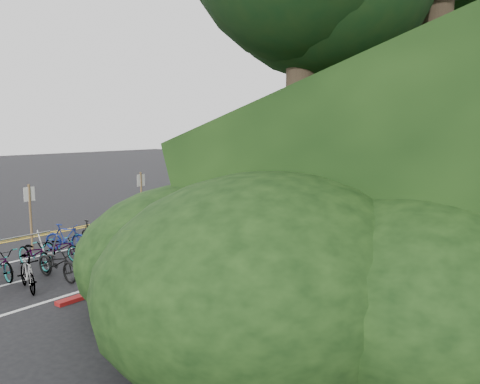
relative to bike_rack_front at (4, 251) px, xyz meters
The scene contains 9 objects.
ground 3.36m from the bike_rack_front, 146.04° to the left, with size 120.00×120.00×0.00m, color black.
road_markings 12.12m from the bike_rack_front, 99.81° to the left, with size 7.47×80.00×0.01m.
red_curb 14.16m from the bike_rack_front, 77.71° to the left, with size 0.25×28.00×0.10m, color maroon.
bike_rack_front is the anchor object (origin of this frame).
bike_racks_rest 14.82m from the bike_rack_front, 88.81° to the left, with size 1.14×23.00×1.17m.
signpost_near 3.43m from the bike_rack_front, 139.64° to the left, with size 0.08×0.40×2.38m.
signposts_rest 15.96m from the bike_rack_front, 97.54° to the left, with size 0.08×18.40×2.50m.
bike_front 3.40m from the bike_rack_front, 119.02° to the left, with size 1.59×0.45×0.95m, color navy.
bike_valet 3.52m from the bike_rack_front, 84.65° to the left, with size 3.34×11.17×1.08m.
Camera 1 is at (15.96, -7.87, 4.32)m, focal length 35.00 mm.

